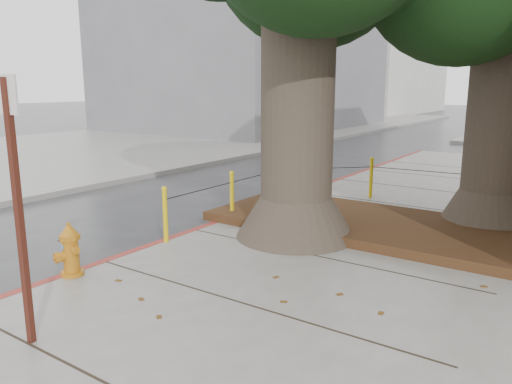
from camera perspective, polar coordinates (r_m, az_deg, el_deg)
ground at (r=6.46m, az=-5.56°, el=-12.57°), size 140.00×140.00×0.00m
sidewalk_opposite at (r=23.10m, az=-16.23°, el=5.11°), size 14.00×60.00×0.15m
curb_red at (r=9.45m, az=-5.07°, el=-4.04°), size 0.14×26.00×0.16m
planter_bed at (r=9.19m, az=14.83°, el=-3.85°), size 6.40×2.60×0.16m
building_far_grey at (r=32.64m, az=-0.79°, el=17.91°), size 12.00×16.00×12.00m
building_far_white at (r=53.88m, az=12.34°, el=16.94°), size 12.00×18.00×15.00m
bollard_ring at (r=10.21m, az=6.56°, el=0.55°), size 3.79×5.39×0.95m
fire_hydrant at (r=7.24m, az=-20.47°, el=-6.21°), size 0.40×0.38×0.74m
signpost at (r=5.25m, az=-25.63°, el=-0.59°), size 0.26×0.07×2.64m
car_dark at (r=28.23m, az=3.86°, el=7.97°), size 2.32×4.82×1.35m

